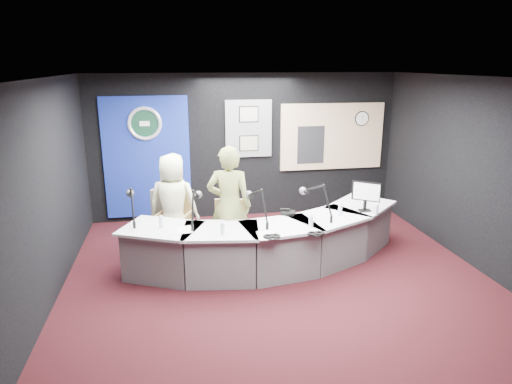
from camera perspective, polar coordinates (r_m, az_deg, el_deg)
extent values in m
plane|color=black|center=(6.60, 3.01, -11.04)|extent=(6.00, 6.00, 0.00)
cube|color=silver|center=(5.88, 3.41, 14.04)|extent=(6.00, 6.00, 0.02)
cube|color=black|center=(8.97, -1.27, 5.72)|extent=(6.00, 0.02, 2.80)
cube|color=black|center=(3.44, 15.12, -12.25)|extent=(6.00, 0.02, 2.80)
cube|color=black|center=(6.15, -25.13, -0.61)|extent=(0.02, 6.00, 2.80)
cube|color=black|center=(7.38, 26.51, 1.78)|extent=(0.02, 6.00, 2.80)
cube|color=navy|center=(8.87, -13.47, 4.19)|extent=(1.60, 0.05, 2.30)
torus|color=silver|center=(8.73, -13.75, 8.31)|extent=(0.63, 0.07, 0.63)
cylinder|color=#0D311F|center=(8.73, -13.75, 8.32)|extent=(0.48, 0.01, 0.48)
cube|color=slate|center=(8.89, -0.93, 7.92)|extent=(0.90, 0.04, 1.10)
cube|color=gray|center=(8.83, -0.90, 9.69)|extent=(0.34, 0.02, 0.27)
cube|color=gray|center=(8.91, -0.89, 6.11)|extent=(0.34, 0.02, 0.27)
cube|color=tan|center=(9.35, 9.49, 6.86)|extent=(2.12, 0.06, 1.32)
cube|color=#FFE9A1|center=(9.34, 9.51, 6.85)|extent=(2.00, 0.02, 1.20)
cube|color=black|center=(9.20, 6.86, 5.87)|extent=(0.55, 0.02, 0.75)
cylinder|color=white|center=(9.49, 13.10, 8.93)|extent=(0.28, 0.01, 0.28)
cube|color=#666056|center=(7.69, -11.16, -2.32)|extent=(0.50, 0.29, 0.70)
imported|color=beige|center=(7.42, -10.32, -1.42)|extent=(0.90, 0.70, 1.62)
imported|color=olive|center=(6.84, -3.36, -1.77)|extent=(0.76, 0.60, 1.83)
cube|color=black|center=(7.24, 13.57, 0.09)|extent=(0.34, 0.25, 0.27)
cube|color=black|center=(6.98, 4.03, -2.61)|extent=(0.24, 0.22, 0.05)
torus|color=black|center=(6.22, 7.50, -5.15)|extent=(0.19, 0.19, 0.03)
torus|color=black|center=(6.08, 1.97, -5.55)|extent=(0.23, 0.23, 0.04)
cube|color=white|center=(6.42, -8.93, -4.68)|extent=(0.23, 0.31, 0.00)
cube|color=white|center=(6.14, 1.31, -5.46)|extent=(0.24, 0.34, 0.00)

